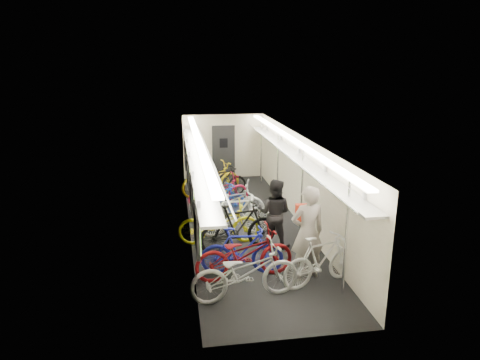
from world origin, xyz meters
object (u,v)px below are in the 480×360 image
object	(u,v)px
passenger_near	(307,233)
bicycle_0	(245,272)
bicycle_1	(242,251)
backpack	(302,213)
passenger_mid	(274,213)

from	to	relation	value
passenger_near	bicycle_0	bearing A→B (deg)	18.12
bicycle_1	bicycle_0	bearing A→B (deg)	-178.91
bicycle_0	backpack	xyz separation A→B (m)	(1.33, 0.95, 0.74)
passenger_near	passenger_mid	size ratio (longest dim) A/B	1.18
bicycle_1	backpack	bearing A→B (deg)	-84.04
passenger_near	backpack	xyz separation A→B (m)	(-0.04, 0.31, 0.31)
bicycle_0	backpack	bearing A→B (deg)	-61.55
passenger_mid	bicycle_0	bearing A→B (deg)	93.64
bicycle_0	passenger_mid	world-z (taller)	passenger_mid
backpack	passenger_mid	bearing A→B (deg)	110.69
bicycle_0	bicycle_1	world-z (taller)	bicycle_0
bicycle_0	backpack	distance (m)	1.80
bicycle_1	backpack	distance (m)	1.45
bicycle_0	passenger_mid	bearing A→B (deg)	-32.66
bicycle_1	passenger_mid	bearing A→B (deg)	-30.54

